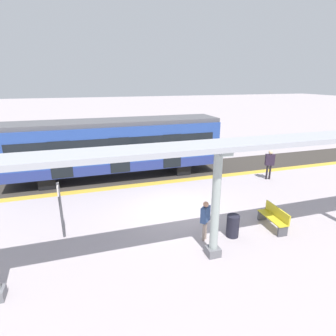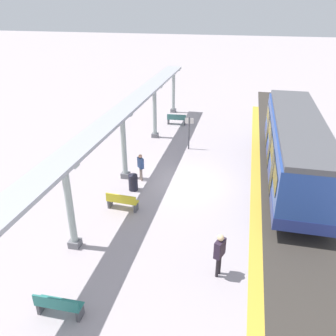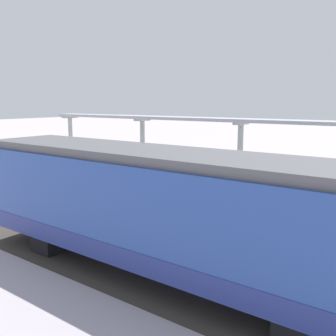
{
  "view_description": "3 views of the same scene",
  "coord_description": "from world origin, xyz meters",
  "px_view_note": "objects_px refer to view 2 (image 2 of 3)",
  "views": [
    {
      "loc": [
        10.6,
        -3.84,
        5.71
      ],
      "look_at": [
        -0.39,
        -0.36,
        1.97
      ],
      "focal_mm": 29.21,
      "sensor_mm": 36.0,
      "label": 1
    },
    {
      "loc": [
        -2.68,
        16.3,
        9.02
      ],
      "look_at": [
        0.43,
        2.68,
        2.19
      ],
      "focal_mm": 36.96,
      "sensor_mm": 36.0,
      "label": 2
    },
    {
      "loc": [
        -13.16,
        -7.77,
        4.73
      ],
      "look_at": [
        1.15,
        2.66,
        1.57
      ],
      "focal_mm": 39.91,
      "sensor_mm": 36.0,
      "label": 3
    }
  ],
  "objects_px": {
    "platform_info_sign": "(189,130)",
    "passenger_by_the_benches": "(141,164)",
    "canopy_pillar_third": "(124,146)",
    "passenger_waiting_near_edge": "(220,250)",
    "canopy_pillar_nearest": "(173,91)",
    "bench_near_end": "(122,201)",
    "train_near_carriage": "(295,148)",
    "canopy_pillar_second": "(155,112)",
    "trash_bin": "(133,183)",
    "canopy_pillar_fourth": "(70,206)",
    "bench_far_end": "(177,119)",
    "bench_mid_platform": "(58,305)"
  },
  "relations": [
    {
      "from": "bench_far_end",
      "to": "passenger_by_the_benches",
      "type": "bearing_deg",
      "value": 89.96
    },
    {
      "from": "train_near_carriage",
      "to": "bench_near_end",
      "type": "xyz_separation_m",
      "value": [
        8.07,
        5.16,
        -1.39
      ]
    },
    {
      "from": "canopy_pillar_third",
      "to": "bench_near_end",
      "type": "relative_size",
      "value": 2.47
    },
    {
      "from": "train_near_carriage",
      "to": "bench_near_end",
      "type": "height_order",
      "value": "train_near_carriage"
    },
    {
      "from": "platform_info_sign",
      "to": "canopy_pillar_third",
      "type": "bearing_deg",
      "value": 60.6
    },
    {
      "from": "bench_near_end",
      "to": "trash_bin",
      "type": "height_order",
      "value": "trash_bin"
    },
    {
      "from": "train_near_carriage",
      "to": "canopy_pillar_second",
      "type": "xyz_separation_m",
      "value": [
        9.01,
        -4.51,
        0.07
      ]
    },
    {
      "from": "passenger_waiting_near_edge",
      "to": "canopy_pillar_fourth",
      "type": "bearing_deg",
      "value": -3.36
    },
    {
      "from": "bench_far_end",
      "to": "passenger_by_the_benches",
      "type": "height_order",
      "value": "passenger_by_the_benches"
    },
    {
      "from": "trash_bin",
      "to": "platform_info_sign",
      "type": "distance_m",
      "value": 6.47
    },
    {
      "from": "passenger_waiting_near_edge",
      "to": "passenger_by_the_benches",
      "type": "relative_size",
      "value": 1.14
    },
    {
      "from": "canopy_pillar_nearest",
      "to": "canopy_pillar_third",
      "type": "height_order",
      "value": "same"
    },
    {
      "from": "passenger_waiting_near_edge",
      "to": "passenger_by_the_benches",
      "type": "distance_m",
      "value": 8.04
    },
    {
      "from": "canopy_pillar_second",
      "to": "passenger_by_the_benches",
      "type": "bearing_deg",
      "value": 98.18
    },
    {
      "from": "bench_mid_platform",
      "to": "trash_bin",
      "type": "distance_m",
      "value": 8.22
    },
    {
      "from": "bench_near_end",
      "to": "passenger_waiting_near_edge",
      "type": "xyz_separation_m",
      "value": [
        -4.85,
        3.37,
        0.67
      ]
    },
    {
      "from": "canopy_pillar_nearest",
      "to": "canopy_pillar_fourth",
      "type": "relative_size",
      "value": 1.0
    },
    {
      "from": "canopy_pillar_second",
      "to": "canopy_pillar_fourth",
      "type": "distance_m",
      "value": 12.7
    },
    {
      "from": "train_near_carriage",
      "to": "bench_mid_platform",
      "type": "height_order",
      "value": "train_near_carriage"
    },
    {
      "from": "canopy_pillar_second",
      "to": "canopy_pillar_third",
      "type": "xyz_separation_m",
      "value": [
        0.0,
        6.5,
        0.0
      ]
    },
    {
      "from": "canopy_pillar_fourth",
      "to": "bench_far_end",
      "type": "xyz_separation_m",
      "value": [
        -0.96,
        -15.8,
        -1.46
      ]
    },
    {
      "from": "canopy_pillar_second",
      "to": "trash_bin",
      "type": "height_order",
      "value": "canopy_pillar_second"
    },
    {
      "from": "bench_far_end",
      "to": "passenger_waiting_near_edge",
      "type": "xyz_separation_m",
      "value": [
        -4.84,
        16.14,
        0.67
      ]
    },
    {
      "from": "train_near_carriage",
      "to": "trash_bin",
      "type": "bearing_deg",
      "value": 21.7
    },
    {
      "from": "platform_info_sign",
      "to": "passenger_by_the_benches",
      "type": "xyz_separation_m",
      "value": [
        1.8,
        5.0,
        -0.35
      ]
    },
    {
      "from": "passenger_waiting_near_edge",
      "to": "bench_far_end",
      "type": "bearing_deg",
      "value": -73.32
    },
    {
      "from": "platform_info_sign",
      "to": "passenger_waiting_near_edge",
      "type": "distance_m",
      "value": 11.81
    },
    {
      "from": "canopy_pillar_nearest",
      "to": "passenger_by_the_benches",
      "type": "height_order",
      "value": "canopy_pillar_nearest"
    },
    {
      "from": "canopy_pillar_fourth",
      "to": "bench_far_end",
      "type": "distance_m",
      "value": 15.9
    },
    {
      "from": "bench_mid_platform",
      "to": "passenger_waiting_near_edge",
      "type": "bearing_deg",
      "value": -148.09
    },
    {
      "from": "canopy_pillar_second",
      "to": "canopy_pillar_fourth",
      "type": "height_order",
      "value": "same"
    },
    {
      "from": "canopy_pillar_third",
      "to": "passenger_waiting_near_edge",
      "type": "bearing_deg",
      "value": 131.57
    },
    {
      "from": "canopy_pillar_nearest",
      "to": "bench_mid_platform",
      "type": "height_order",
      "value": "canopy_pillar_nearest"
    },
    {
      "from": "train_near_carriage",
      "to": "trash_bin",
      "type": "height_order",
      "value": "train_near_carriage"
    },
    {
      "from": "bench_mid_platform",
      "to": "passenger_by_the_benches",
      "type": "height_order",
      "value": "passenger_by_the_benches"
    },
    {
      "from": "canopy_pillar_nearest",
      "to": "canopy_pillar_third",
      "type": "distance_m",
      "value": 12.86
    },
    {
      "from": "canopy_pillar_nearest",
      "to": "bench_far_end",
      "type": "height_order",
      "value": "canopy_pillar_nearest"
    },
    {
      "from": "train_near_carriage",
      "to": "bench_near_end",
      "type": "bearing_deg",
      "value": 32.62
    },
    {
      "from": "canopy_pillar_fourth",
      "to": "platform_info_sign",
      "type": "bearing_deg",
      "value": -103.94
    },
    {
      "from": "canopy_pillar_nearest",
      "to": "bench_mid_platform",
      "type": "relative_size",
      "value": 2.49
    },
    {
      "from": "bench_far_end",
      "to": "trash_bin",
      "type": "xyz_separation_m",
      "value": [
        0.09,
        10.86,
        -0.01
      ]
    },
    {
      "from": "canopy_pillar_second",
      "to": "bench_mid_platform",
      "type": "xyz_separation_m",
      "value": [
        -1.1,
        15.96,
        -1.46
      ]
    },
    {
      "from": "canopy_pillar_third",
      "to": "bench_near_end",
      "type": "xyz_separation_m",
      "value": [
        -0.95,
        3.17,
        -1.46
      ]
    },
    {
      "from": "canopy_pillar_third",
      "to": "passenger_waiting_near_edge",
      "type": "relative_size",
      "value": 2.1
    },
    {
      "from": "passenger_by_the_benches",
      "to": "canopy_pillar_third",
      "type": "bearing_deg",
      "value": -7.42
    },
    {
      "from": "passenger_waiting_near_edge",
      "to": "platform_info_sign",
      "type": "bearing_deg",
      "value": -75.05
    },
    {
      "from": "canopy_pillar_nearest",
      "to": "bench_near_end",
      "type": "distance_m",
      "value": 16.12
    },
    {
      "from": "train_near_carriage",
      "to": "platform_info_sign",
      "type": "bearing_deg",
      "value": -24.72
    },
    {
      "from": "train_near_carriage",
      "to": "canopy_pillar_nearest",
      "type": "relative_size",
      "value": 3.3
    },
    {
      "from": "train_near_carriage",
      "to": "canopy_pillar_fourth",
      "type": "relative_size",
      "value": 3.3
    }
  ]
}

